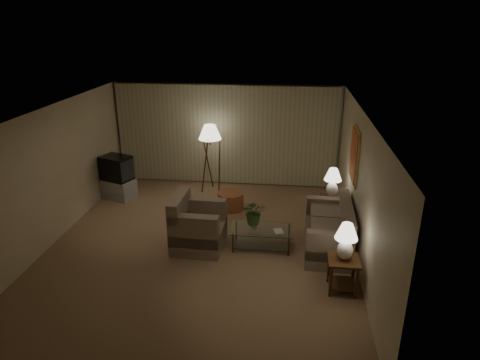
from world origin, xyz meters
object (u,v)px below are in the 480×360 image
object	(u,v)px
side_table_far	(331,205)
floor_lamp	(211,157)
armchair	(199,227)
table_lamp_far	(333,180)
tv_cabinet	(119,189)
coffee_table	(262,235)
vase	(254,225)
sofa	(328,232)
side_table_near	(343,269)
crt_tv	(116,168)
ottoman	(231,201)
table_lamp_near	(346,238)

from	to	relation	value
side_table_far	floor_lamp	xyz separation A→B (m)	(-2.97, 1.45, 0.54)
floor_lamp	armchair	bearing A→B (deg)	-84.39
table_lamp_far	tv_cabinet	bearing A→B (deg)	172.31
floor_lamp	table_lamp_far	bearing A→B (deg)	-26.04
armchair	coffee_table	xyz separation A→B (m)	(1.24, 0.10, -0.15)
table_lamp_far	vase	bearing A→B (deg)	-139.69
sofa	armchair	distance (m)	2.54
side_table_near	crt_tv	xyz separation A→B (m)	(-5.20, 3.30, 0.39)
coffee_table	side_table_near	bearing A→B (deg)	-40.94
sofa	ottoman	world-z (taller)	sofa
floor_lamp	sofa	bearing A→B (deg)	-43.77
sofa	side_table_near	bearing A→B (deg)	8.20
floor_lamp	side_table_far	bearing A→B (deg)	-26.04
coffee_table	ottoman	size ratio (longest dim) A/B	1.96
sofa	side_table_far	distance (m)	1.26
side_table_far	vase	world-z (taller)	side_table_far
tv_cabinet	crt_tv	size ratio (longest dim) A/B	1.11
crt_tv	ottoman	world-z (taller)	crt_tv
ottoman	side_table_far	bearing A→B (deg)	-9.76
coffee_table	tv_cabinet	size ratio (longest dim) A/B	1.31
vase	coffee_table	bearing A→B (deg)	0.00
table_lamp_near	side_table_near	bearing A→B (deg)	-165.96
side_table_near	floor_lamp	xyz separation A→B (m)	(-2.97, 4.05, 0.52)
sofa	side_table_far	bearing A→B (deg)	175.02
tv_cabinet	crt_tv	distance (m)	0.55
table_lamp_near	coffee_table	size ratio (longest dim) A/B	0.53
floor_lamp	coffee_table	bearing A→B (deg)	-61.40
side_table_far	table_lamp_near	world-z (taller)	table_lamp_near
coffee_table	vase	size ratio (longest dim) A/B	8.14
tv_cabinet	vase	distance (m)	4.16
side_table_near	tv_cabinet	bearing A→B (deg)	147.59
crt_tv	table_lamp_near	bearing A→B (deg)	-11.57
floor_lamp	vase	bearing A→B (deg)	-63.81
sofa	table_lamp_near	xyz separation A→B (m)	(0.15, -1.35, 0.60)
side_table_near	side_table_far	world-z (taller)	same
ottoman	tv_cabinet	bearing A→B (deg)	173.98
sofa	coffee_table	xyz separation A→B (m)	(-1.29, -0.10, -0.10)
side_table_near	floor_lamp	distance (m)	5.05
ottoman	table_lamp_near	bearing A→B (deg)	-52.47
sofa	vase	world-z (taller)	sofa
armchair	crt_tv	xyz separation A→B (m)	(-2.52, 2.16, 0.37)
sofa	vase	xyz separation A→B (m)	(-1.44, -0.10, 0.11)
crt_tv	ottoman	distance (m)	2.97
armchair	table_lamp_far	xyz separation A→B (m)	(2.68, 1.45, 0.56)
armchair	tv_cabinet	world-z (taller)	armchair
table_lamp_near	table_lamp_far	size ratio (longest dim) A/B	0.98
armchair	side_table_far	xyz separation A→B (m)	(2.68, 1.45, -0.04)
sofa	vase	distance (m)	1.45
vase	ottoman	bearing A→B (deg)	112.15
sofa	vase	bearing A→B (deg)	-84.17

